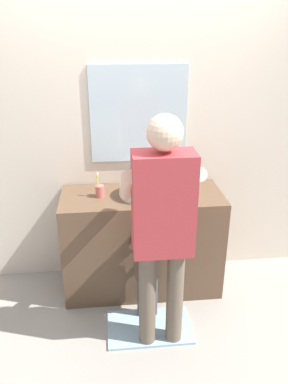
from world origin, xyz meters
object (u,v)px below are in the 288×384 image
soap_bottle (180,187)px  child_toddler (147,261)px  adult_parent (163,218)px  toothbrush_cup (100,191)px

soap_bottle → child_toddler: soap_bottle is taller
child_toddler → adult_parent: adult_parent is taller
soap_bottle → adult_parent: size_ratio=0.10×
toothbrush_cup → child_toddler: size_ratio=0.24×
toothbrush_cup → adult_parent: adult_parent is taller
soap_bottle → adult_parent: (-0.24, -0.63, 0.06)m
toothbrush_cup → adult_parent: size_ratio=0.12×
toothbrush_cup → adult_parent: (0.41, -0.67, 0.08)m
soap_bottle → adult_parent: bearing=-110.9°
toothbrush_cup → soap_bottle: bearing=-3.1°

